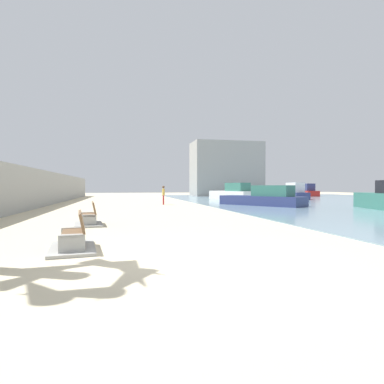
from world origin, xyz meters
name	(u,v)px	position (x,y,z in m)	size (l,w,h in m)	color
ground_plane	(134,208)	(0.00, 18.00, 0.00)	(120.00, 120.00, 0.00)	beige
seawall	(30,189)	(-7.50, 18.00, 1.48)	(0.80, 64.00, 2.97)	#9E9E99
bench_near	(74,241)	(-2.17, 1.57, 0.23)	(1.35, 2.22, 0.98)	#9E9E99
bench_far	(89,219)	(-2.31, 6.99, 0.23)	(1.32, 2.21, 0.98)	#9E9E99
person_walking	(163,194)	(2.72, 21.43, 1.00)	(0.23, 0.53, 1.71)	#B22D33
boat_distant	(293,193)	(20.61, 30.08, 0.79)	(2.73, 7.47, 2.10)	navy
boat_nearest	(264,198)	(10.77, 17.70, 0.66)	(5.78, 7.39, 1.70)	navy
boat_far_left	(305,192)	(29.46, 41.41, 0.79)	(2.87, 7.44, 2.10)	red
boat_outer	(233,193)	(12.63, 30.45, 0.80)	(4.03, 7.93, 2.05)	white
harbor_building	(226,169)	(16.98, 46.00, 4.68)	(12.00, 6.00, 9.35)	#9E9E99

